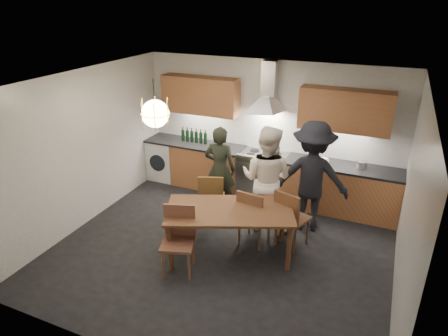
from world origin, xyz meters
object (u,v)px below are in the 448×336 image
at_px(chair_front, 179,235).
at_px(person_left, 220,169).
at_px(wine_bottles, 194,135).
at_px(person_mid, 266,179).
at_px(mixing_bowl, 321,162).
at_px(dining_table, 230,215).
at_px(chair_back_left, 211,196).
at_px(stock_pot, 362,165).
at_px(person_right, 312,177).

height_order(chair_front, person_left, person_left).
height_order(chair_front, wine_bottles, wine_bottles).
xyz_separation_m(chair_front, person_left, (-0.19, 1.86, 0.23)).
height_order(person_mid, mixing_bowl, person_mid).
height_order(dining_table, mixing_bowl, mixing_bowl).
xyz_separation_m(person_left, mixing_bowl, (1.65, 0.70, 0.14)).
distance_m(chair_back_left, stock_pot, 2.66).
height_order(chair_back_left, person_right, person_right).
distance_m(chair_front, person_left, 1.89).
relative_size(dining_table, chair_front, 2.09).
bearing_deg(stock_pot, person_right, -131.50).
relative_size(stock_pot, wine_bottles, 0.30).
bearing_deg(chair_back_left, wine_bottles, -73.76).
bearing_deg(dining_table, mixing_bowl, 42.24).
distance_m(dining_table, stock_pot, 2.63).
bearing_deg(stock_pot, person_mid, -141.46).
bearing_deg(person_left, wine_bottles, -46.67).
height_order(dining_table, person_left, person_left).
bearing_deg(wine_bottles, person_right, -17.37).
height_order(chair_back_left, chair_front, chair_front).
xyz_separation_m(mixing_bowl, stock_pot, (0.69, 0.08, 0.02)).
xyz_separation_m(mixing_bowl, wine_bottles, (-2.58, 0.10, 0.11)).
xyz_separation_m(person_left, person_right, (1.64, -0.00, 0.15)).
relative_size(chair_back_left, person_right, 0.50).
bearing_deg(person_mid, person_left, -13.72).
bearing_deg(person_left, chair_front, 89.91).
bearing_deg(person_right, chair_front, 43.63).
relative_size(person_left, person_right, 0.84).
relative_size(chair_front, wine_bottles, 1.70).
bearing_deg(wine_bottles, dining_table, -51.42).
relative_size(person_left, stock_pot, 9.24).
relative_size(chair_back_left, wine_bottles, 1.62).
distance_m(chair_front, mixing_bowl, 2.97).
bearing_deg(wine_bottles, chair_back_left, -53.28).
distance_m(person_left, person_right, 1.65).
height_order(person_left, mixing_bowl, person_left).
bearing_deg(person_mid, chair_back_left, 20.68).
bearing_deg(chair_back_left, person_right, 179.64).
xyz_separation_m(chair_front, person_right, (1.45, 1.86, 0.37)).
relative_size(dining_table, mixing_bowl, 7.01).
xyz_separation_m(person_mid, person_right, (0.67, 0.30, 0.04)).
xyz_separation_m(dining_table, person_right, (0.92, 1.27, 0.25)).
height_order(mixing_bowl, stock_pot, stock_pot).
distance_m(chair_front, person_right, 2.38).
xyz_separation_m(chair_back_left, person_left, (-0.09, 0.57, 0.26)).
relative_size(chair_back_left, mixing_bowl, 3.18).
bearing_deg(dining_table, person_right, 31.50).
bearing_deg(wine_bottles, mixing_bowl, -2.17).
distance_m(chair_back_left, person_left, 0.63).
bearing_deg(wine_bottles, stock_pot, -0.25).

